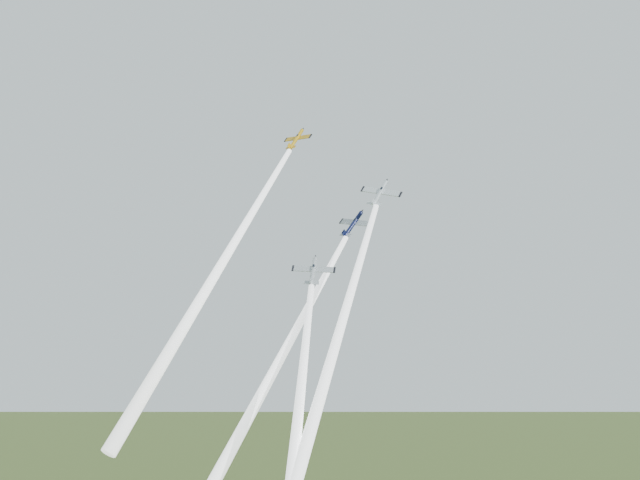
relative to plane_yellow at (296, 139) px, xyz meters
The scene contains 8 objects.
plane_yellow is the anchor object (origin of this frame).
smoke_trail_yellow 35.04m from the plane_yellow, 108.55° to the right, with size 2.35×2.35×63.69m, color white, non-canonical shape.
plane_navy 21.85m from the plane_yellow, 16.05° to the right, with size 7.19×7.13×1.13m, color #0C1135, non-canonical shape.
smoke_trail_navy 51.85m from the plane_yellow, 79.31° to the right, with size 2.35×2.35×64.86m, color white, non-canonical shape.
plane_silver_right 23.34m from the plane_yellow, 18.94° to the right, with size 7.36×7.30×1.15m, color silver, non-canonical shape.
smoke_trail_silver_right 57.30m from the plane_yellow, 60.36° to the right, with size 2.35×2.35×74.57m, color white, non-canonical shape.
plane_silver_low 33.78m from the plane_yellow, 58.42° to the right, with size 7.02×6.96×1.10m, color #A8B1B6, non-canonical shape.
smoke_trail_silver_low 68.38m from the plane_yellow, 66.66° to the right, with size 2.35×2.35×63.30m, color white, non-canonical shape.
Camera 1 is at (49.56, -128.13, 73.48)m, focal length 45.00 mm.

